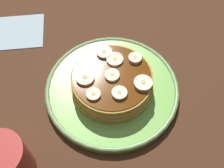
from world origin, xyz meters
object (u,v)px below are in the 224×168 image
banana_slice_0 (114,74)px  plate (112,89)px  banana_slice_3 (85,78)px  banana_slice_5 (93,94)px  coffee_mug (4,164)px  napkin (20,31)px  banana_slice_4 (104,52)px  banana_slice_7 (117,60)px  banana_slice_6 (119,93)px  banana_slice_1 (135,58)px  pancake_stack (112,81)px  banana_slice_2 (143,83)px

banana_slice_0 → plate: bearing=-40.1°
banana_slice_3 → banana_slice_5: same height
coffee_mug → plate: bearing=142.0°
banana_slice_3 → napkin: 25.07cm
banana_slice_4 → banana_slice_7: bearing=63.3°
banana_slice_6 → banana_slice_7: size_ratio=0.85×
banana_slice_1 → banana_slice_3: bearing=-56.1°
coffee_mug → napkin: bearing=-163.9°
banana_slice_3 → banana_slice_6: 7.34cm
banana_slice_1 → napkin: (-8.86, -28.36, -5.66)cm
plate → banana_slice_6: (3.77, 1.92, 4.82)cm
banana_slice_5 → banana_slice_4: bearing=177.8°
banana_slice_3 → napkin: size_ratio=0.32×
banana_slice_5 → banana_slice_6: (-0.92, 4.70, 0.04)cm
banana_slice_7 → napkin: 27.20cm
pancake_stack → banana_slice_5: size_ratio=6.13×
pancake_stack → banana_slice_5: 6.13cm
banana_slice_7 → coffee_mug: bearing=-33.7°
banana_slice_3 → banana_slice_5: 4.04cm
banana_slice_7 → plate: bearing=-6.5°
pancake_stack → banana_slice_6: 5.06cm
banana_slice_0 → coffee_mug: coffee_mug is taller
banana_slice_1 → banana_slice_6: bearing=-13.7°
banana_slice_1 → banana_slice_7: bearing=-77.9°
banana_slice_1 → banana_slice_3: (6.03, -8.98, -0.07)cm
banana_slice_0 → banana_slice_7: size_ratio=0.86×
plate → banana_slice_7: banana_slice_7 is taller
banana_slice_0 → banana_slice_2: 5.86cm
napkin → banana_slice_2: bearing=64.3°
banana_slice_0 → banana_slice_4: same height
banana_slice_0 → banana_slice_5: (5.12, -3.15, -0.01)cm
banana_slice_4 → plate: bearing=23.9°
banana_slice_0 → banana_slice_4: size_ratio=0.89×
banana_slice_6 → coffee_mug: bearing=-47.7°
plate → banana_slice_3: size_ratio=7.74×
napkin → banana_slice_5: bearing=49.8°
pancake_stack → banana_slice_1: size_ratio=6.26×
plate → napkin: bearing=-119.1°
pancake_stack → banana_slice_6: banana_slice_6 is taller
banana_slice_1 → banana_slice_2: (5.78, 2.05, 0.02)cm
banana_slice_6 → napkin: (-17.34, -26.30, -5.62)cm
banana_slice_3 → banana_slice_4: same height
banana_slice_1 → banana_slice_4: bearing=-96.0°
banana_slice_2 → banana_slice_4: bearing=-127.5°
plate → banana_slice_6: size_ratio=9.51×
banana_slice_5 → banana_slice_2: bearing=112.3°
banana_slice_1 → banana_slice_2: bearing=19.6°
banana_slice_0 → banana_slice_3: same height
banana_slice_5 → napkin: banana_slice_5 is taller
pancake_stack → banana_slice_1: 6.40cm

